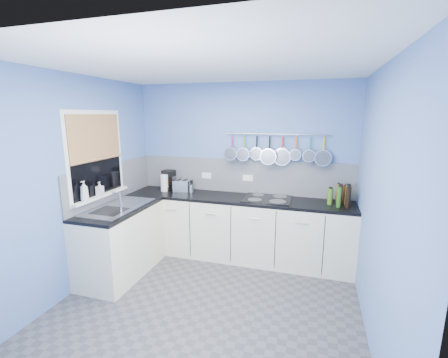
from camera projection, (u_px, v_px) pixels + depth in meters
The scene contains 44 objects.
floor at pixel (209, 303), 3.39m from camera, with size 3.20×3.00×0.02m, color #47474C.
ceiling at pixel (206, 64), 2.87m from camera, with size 3.20×3.00×0.02m, color white.
wall_back at pixel (242, 169), 4.54m from camera, with size 3.20×0.02×2.50m, color #5475B8.
wall_front at pixel (116, 259), 1.71m from camera, with size 3.20×0.02×2.50m, color #5475B8.
wall_left at pixel (79, 184), 3.58m from camera, with size 0.02×3.00×2.50m, color #5475B8.
wall_right at pixel (380, 207), 2.67m from camera, with size 0.02×3.00×2.50m, color #5475B8.
backsplash_back at pixel (242, 176), 4.54m from camera, with size 3.20×0.02×0.50m, color gray.
backsplash_left at pixel (113, 182), 4.16m from camera, with size 0.02×1.80×0.50m, color gray.
cabinet_run_back at pixel (236, 228), 4.42m from camera, with size 3.20×0.60×0.86m, color beige.
worktop_back at pixel (237, 198), 4.33m from camera, with size 3.20×0.60×0.04m, color black.
cabinet_run_left at pixel (122, 242), 3.94m from camera, with size 0.60×1.20×0.86m, color beige.
worktop_left at pixel (119, 209), 3.85m from camera, with size 0.60×1.20×0.04m, color black.
window_frame at pixel (96, 155), 3.79m from camera, with size 0.01×1.00×1.10m, color white.
window_glass at pixel (97, 155), 3.79m from camera, with size 0.01×0.90×1.00m, color black.
bamboo_blind at pixel (96, 137), 3.74m from camera, with size 0.01×0.90×0.55m, color #B47B56.
window_sill at pixel (101, 195), 3.89m from camera, with size 0.10×0.98×0.03m, color white.
sink_unit at pixel (119, 207), 3.85m from camera, with size 0.50×0.95×0.01m, color silver.
mixer_tap at pixel (121, 202), 3.61m from camera, with size 0.12×0.08×0.26m, color silver, non-canonical shape.
socket_left at pixel (207, 175), 4.69m from camera, with size 0.15×0.01×0.09m, color white.
socket_right at pixel (248, 178), 4.51m from camera, with size 0.15×0.01×0.09m, color white.
pot_rail at pixel (276, 134), 4.24m from camera, with size 0.02×0.02×1.45m, color silver.
soap_bottle_a at pixel (84, 191), 3.57m from camera, with size 0.09×0.09×0.24m, color white.
soap_bottle_b at pixel (100, 189), 3.82m from camera, with size 0.08×0.08×0.17m, color white.
paper_towel at pixel (164, 183), 4.65m from camera, with size 0.11×0.11×0.26m, color white.
coffee_maker at pixel (168, 180), 4.72m from camera, with size 0.17×0.19×0.30m, color black, non-canonical shape.
toaster at pixel (182, 186), 4.65m from camera, with size 0.26×0.15×0.17m, color silver.
canister at pixel (191, 188), 4.59m from camera, with size 0.08×0.08×0.12m, color silver.
hob at pixel (268, 198), 4.23m from camera, with size 0.64×0.57×0.01m, color black.
pan_0 at pixel (232, 147), 4.45m from camera, with size 0.19×0.12×0.38m, color silver, non-canonical shape.
pan_1 at pixel (244, 147), 4.39m from camera, with size 0.20×0.12×0.39m, color silver, non-canonical shape.
pan_2 at pixel (257, 147), 4.34m from camera, with size 0.19×0.05×0.38m, color silver, non-canonical shape.
pan_3 at pixel (269, 149), 4.29m from camera, with size 0.23×0.13×0.42m, color silver, non-canonical shape.
pan_4 at pixel (282, 150), 4.24m from camera, with size 0.24×0.06×0.43m, color silver, non-canonical shape.
pan_5 at pixel (296, 147), 4.19m from camera, with size 0.16×0.09×0.35m, color silver, non-canonical shape.
pan_6 at pixel (309, 148), 4.14m from camera, with size 0.17×0.11×0.36m, color silver, non-canonical shape.
pan_7 at pixel (323, 151), 4.09m from camera, with size 0.23×0.08×0.42m, color silver, non-canonical shape.
condiment_0 at pixel (345, 195), 3.99m from camera, with size 0.06×0.06×0.23m, color brown.
condiment_1 at pixel (338, 193), 4.02m from camera, with size 0.05×0.05×0.25m, color #8C5914.
condiment_2 at pixel (330, 198), 4.08m from camera, with size 0.06×0.06×0.10m, color brown.
condiment_3 at pixel (348, 196), 3.90m from camera, with size 0.07×0.07×0.26m, color olive.
condiment_4 at pixel (340, 195), 3.94m from camera, with size 0.05×0.05×0.25m, color #4C190C.
condiment_5 at pixel (330, 196), 3.96m from camera, with size 0.07×0.07×0.21m, color #3F721E.
condiment_6 at pixel (348, 197), 3.81m from camera, with size 0.06×0.06×0.27m, color black.
condiment_7 at pixel (339, 197), 3.83m from camera, with size 0.06×0.06×0.26m, color #265919.
Camera 1 is at (1.04, -2.85, 2.04)m, focal length 24.48 mm.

